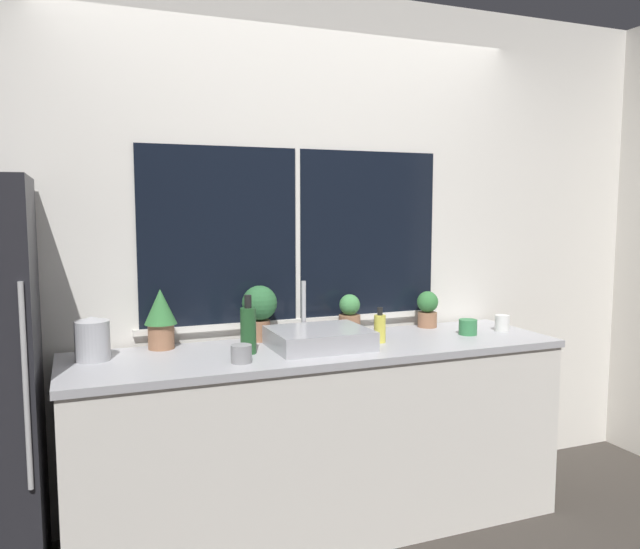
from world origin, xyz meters
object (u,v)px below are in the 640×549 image
Objects in this scene: potted_plant_far_right at (427,308)px; kettle at (92,339)px; potted_plant_far_left at (161,316)px; bottle_tall at (248,329)px; mug_grey at (241,354)px; potted_plant_center_right at (350,314)px; mug_green at (468,327)px; mug_white at (502,323)px; soap_bottle at (380,328)px; sink at (319,338)px; potted_plant_center_left at (260,308)px.

kettle is (-1.77, -0.12, -0.01)m from potted_plant_far_right.
potted_plant_far_right is (1.46, 0.00, -0.05)m from potted_plant_far_left.
bottle_tall is 2.98× the size of mug_grey.
potted_plant_center_right is 0.81m from mug_grey.
bottle_tall reaches higher than mug_green.
soap_bottle is at bearing -178.98° from mug_white.
potted_plant_center_right is at bearing 155.23° from mug_green.
bottle_tall is (0.36, -0.25, -0.04)m from potted_plant_far_left.
sink is 0.35m from potted_plant_center_left.
potted_plant_center_right is at bearing 42.36° from sink.
sink is 1.60× the size of potted_plant_far_left.
potted_plant_center_left reaches higher than mug_white.
mug_green is (0.84, -0.01, -0.01)m from sink.
sink reaches higher than soap_bottle.
sink is at bearing 178.39° from soap_bottle.
mug_grey is (-0.69, -0.40, -0.06)m from potted_plant_center_right.
potted_plant_far_right is (0.75, 0.25, 0.06)m from sink.
bottle_tall is at bearing -34.72° from potted_plant_far_left.
potted_plant_far_left reaches higher than potted_plant_far_right.
mug_white is at bearing -10.74° from potted_plant_center_left.
potted_plant_far_right is 0.41m from mug_white.
kettle is (-0.79, -0.12, -0.07)m from potted_plant_center_left.
potted_plant_center_left is at bearing 169.26° from mug_white.
mug_white is at bearing 0.14° from bottle_tall.
sink reaches higher than potted_plant_center_left.
potted_plant_center_left is 1.03× the size of bottle_tall.
potted_plant_center_left is at bearing 131.62° from sink.
potted_plant_far_left is 1.63× the size of soap_bottle.
potted_plant_far_right is 1.13m from bottle_tall.
mug_green is (1.55, -0.26, -0.12)m from potted_plant_far_left.
bottle_tall is at bearing 179.15° from soap_bottle.
potted_plant_far_left reaches higher than potted_plant_center_left.
potted_plant_center_right is (0.50, 0.00, -0.06)m from potted_plant_center_left.
soap_bottle is 1.85× the size of mug_green.
mug_green is at bearing -0.80° from sink.
kettle is at bearing 175.72° from mug_green.
potted_plant_far_left reaches higher than bottle_tall.
potted_plant_center_left is 1.10m from mug_green.
mug_green is (0.52, -0.00, -0.03)m from soap_bottle.
sink is at bearing -7.14° from kettle.
potted_plant_far_right is at bearing 0.00° from potted_plant_far_left.
potted_plant_far_right reaches higher than mug_green.
soap_bottle is 0.67m from bottle_tall.
potted_plant_center_left reaches higher than kettle.
mug_grey is at bearing -161.07° from potted_plant_far_right.
potted_plant_far_right is 0.75× the size of bottle_tall.
kettle is (-1.02, 0.13, 0.05)m from sink.
sink is 2.18× the size of potted_plant_center_right.
mug_grey is (0.29, -0.40, -0.12)m from potted_plant_far_left.
potted_plant_center_left is at bearing 154.54° from soap_bottle.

